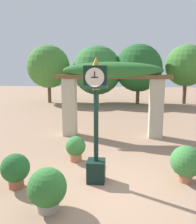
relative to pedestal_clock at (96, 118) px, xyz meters
The scene contains 8 objects.
ground_plane 1.73m from the pedestal_clock, 50.34° to the right, with size 60.00×60.00×0.00m, color #9E7A60.
pedestal_clock is the anchor object (origin of this frame).
pergola 4.20m from the pedestal_clock, 86.66° to the left, with size 4.78×1.15×3.13m.
potted_plant_near_left 2.33m from the pedestal_clock, 165.07° to the right, with size 0.70×0.70×0.86m.
potted_plant_near_right 1.94m from the pedestal_clock, 121.47° to the left, with size 0.63×0.63×0.80m.
potted_plant_far_left 2.59m from the pedestal_clock, ahead, with size 0.81×0.81×0.95m.
potted_plant_far_right 2.01m from the pedestal_clock, 122.60° to the right, with size 0.81×0.81×0.91m.
tree_line 13.46m from the pedestal_clock, 90.17° to the left, with size 14.28×3.95×4.66m.
Camera 1 is at (0.36, -5.39, 2.92)m, focal length 38.00 mm.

